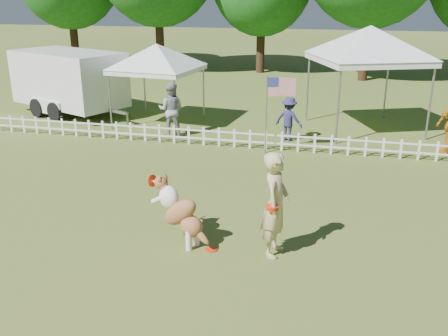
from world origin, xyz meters
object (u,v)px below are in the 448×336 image
object	(u,v)px
canopy_tent_right	(366,80)
cargo_trailer	(69,82)
canopy_tent_left	(158,85)
spectator_a	(171,110)
spectator_b	(289,119)
dog	(181,213)
frisbee_on_turf	(211,249)
flag_pole	(266,115)
handler	(275,205)

from	to	relation	value
canopy_tent_right	cargo_trailer	distance (m)	11.35
canopy_tent_left	spectator_a	xyz separation A→B (m)	(0.98, -1.46, -0.52)
spectator_a	spectator_b	distance (m)	3.95
dog	canopy_tent_right	bearing A→B (deg)	92.29
canopy_tent_left	cargo_trailer	bearing A→B (deg)	176.48
frisbee_on_turf	cargo_trailer	bearing A→B (deg)	130.89
cargo_trailer	flag_pole	world-z (taller)	cargo_trailer
spectator_b	canopy_tent_left	bearing A→B (deg)	4.21
cargo_trailer	flag_pole	size ratio (longest dim) A/B	2.44
handler	dog	distance (m)	1.84
cargo_trailer	spectator_a	size ratio (longest dim) A/B	3.17
flag_pole	spectator_b	xyz separation A→B (m)	(0.53, 1.53, -0.45)
dog	canopy_tent_left	world-z (taller)	canopy_tent_left
spectator_b	handler	bearing A→B (deg)	111.50
frisbee_on_turf	flag_pole	xyz separation A→B (m)	(0.06, 6.26, 1.16)
handler	spectator_a	xyz separation A→B (m)	(-4.53, 7.30, -0.09)
handler	canopy_tent_right	xyz separation A→B (m)	(1.82, 9.62, 0.76)
canopy_tent_right	canopy_tent_left	bearing A→B (deg)	164.67
frisbee_on_turf	spectator_b	world-z (taller)	spectator_b
handler	spectator_a	size ratio (longest dim) A/B	1.10
frisbee_on_turf	spectator_a	xyz separation A→B (m)	(-3.35, 7.45, 0.89)
dog	frisbee_on_turf	world-z (taller)	dog
canopy_tent_left	cargo_trailer	xyz separation A→B (m)	(-4.01, 0.72, -0.17)
cargo_trailer	handler	bearing A→B (deg)	-21.13
dog	cargo_trailer	distance (m)	12.26
handler	canopy_tent_left	world-z (taller)	canopy_tent_left
handler	cargo_trailer	xyz separation A→B (m)	(-9.52, 9.48, 0.26)
flag_pole	spectator_a	distance (m)	3.62
spectator_b	flag_pole	bearing A→B (deg)	88.08
canopy_tent_left	spectator_b	distance (m)	5.09
handler	cargo_trailer	world-z (taller)	cargo_trailer
cargo_trailer	canopy_tent_right	bearing A→B (deg)	24.49
canopy_tent_left	canopy_tent_right	distance (m)	7.38
handler	spectator_a	world-z (taller)	handler
flag_pole	spectator_b	world-z (taller)	flag_pole
cargo_trailer	flag_pole	distance (m)	9.05
dog	canopy_tent_right	xyz separation A→B (m)	(3.62, 9.65, 1.10)
spectator_a	handler	bearing A→B (deg)	115.15
handler	canopy_tent_right	size ratio (longest dim) A/B	0.57
handler	frisbee_on_turf	xyz separation A→B (m)	(-1.18, -0.15, -0.99)
handler	cargo_trailer	distance (m)	13.43
canopy_tent_right	frisbee_on_turf	bearing A→B (deg)	-129.11
canopy_tent_left	flag_pole	size ratio (longest dim) A/B	1.21
spectator_b	dog	bearing A→B (deg)	98.07
dog	canopy_tent_left	size ratio (longest dim) A/B	0.46
handler	dog	bearing A→B (deg)	97.63
handler	canopy_tent_left	bearing A→B (deg)	38.88
dog	flag_pole	xyz separation A→B (m)	(0.69, 6.14, 0.51)
handler	spectator_b	bearing A→B (deg)	11.14
handler	canopy_tent_right	world-z (taller)	canopy_tent_right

